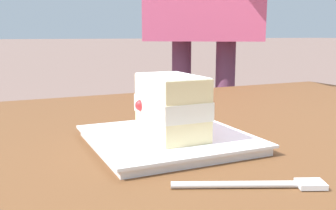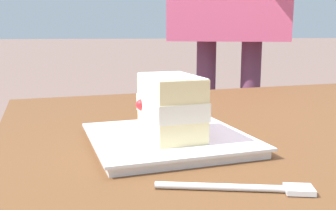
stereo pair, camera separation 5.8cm
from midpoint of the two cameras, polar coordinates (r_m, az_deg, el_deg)
The scene contains 3 objects.
dessert_plate at distance 0.59m, azimuth -2.81°, elevation -5.17°, with size 0.23×0.23×0.02m.
cake_slice at distance 0.57m, azimuth -2.41°, elevation -0.21°, with size 0.12×0.09×0.09m.
dessert_fork at distance 0.44m, azimuth 9.67°, elevation -11.64°, with size 0.08×0.16×0.01m.
Camera 1 is at (-0.41, 0.51, 0.86)m, focal length 41.00 mm.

